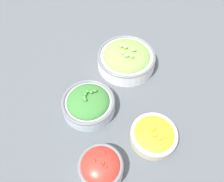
% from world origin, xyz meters
% --- Properties ---
extents(ground_plane, '(3.00, 3.00, 0.00)m').
position_xyz_m(ground_plane, '(0.00, 0.00, 0.00)').
color(ground_plane, '#4C5156').
extents(bowl_squash, '(0.14, 0.14, 0.06)m').
position_xyz_m(bowl_squash, '(-0.19, -0.05, 0.03)').
color(bowl_squash, beige).
rests_on(bowl_squash, ground_plane).
extents(bowl_broccoli, '(0.17, 0.17, 0.08)m').
position_xyz_m(bowl_broccoli, '(-0.01, 0.09, 0.03)').
color(bowl_broccoli, '#B2C1CC').
rests_on(bowl_broccoli, ground_plane).
extents(bowl_lettuce, '(0.21, 0.21, 0.09)m').
position_xyz_m(bowl_lettuce, '(0.11, -0.11, 0.04)').
color(bowl_lettuce, white).
rests_on(bowl_lettuce, ground_plane).
extents(bowl_cherry_tomatoes, '(0.12, 0.12, 0.08)m').
position_xyz_m(bowl_cherry_tomatoes, '(-0.21, 0.13, 0.04)').
color(bowl_cherry_tomatoes, white).
rests_on(bowl_cherry_tomatoes, ground_plane).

